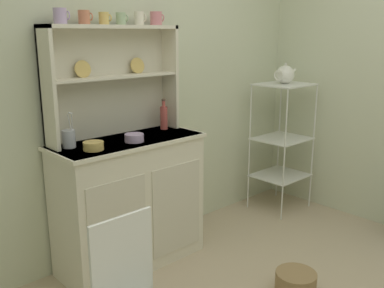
{
  "coord_description": "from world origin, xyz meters",
  "views": [
    {
      "loc": [
        -1.92,
        -0.97,
        1.59
      ],
      "look_at": [
        0.03,
        1.12,
        0.85
      ],
      "focal_mm": 40.79,
      "sensor_mm": 36.0,
      "label": 1
    }
  ],
  "objects_px": {
    "utensil_jar": "(69,138)",
    "floor_basket": "(296,283)",
    "jam_bottle": "(164,117)",
    "porcelain_teapot": "(285,75)",
    "bowl_mixing_large": "(93,146)",
    "hutch_cabinet": "(130,201)",
    "hutch_shelf_unit": "(111,73)",
    "cup_lilac_0": "(60,16)",
    "bakers_rack": "(282,132)"
  },
  "relations": [
    {
      "from": "hutch_shelf_unit",
      "to": "floor_basket",
      "type": "bearing_deg",
      "value": -66.45
    },
    {
      "from": "utensil_jar",
      "to": "cup_lilac_0",
      "type": "bearing_deg",
      "value": 61.22
    },
    {
      "from": "jam_bottle",
      "to": "porcelain_teapot",
      "type": "bearing_deg",
      "value": -9.05
    },
    {
      "from": "hutch_shelf_unit",
      "to": "cup_lilac_0",
      "type": "relative_size",
      "value": 10.45
    },
    {
      "from": "floor_basket",
      "to": "bowl_mixing_large",
      "type": "height_order",
      "value": "bowl_mixing_large"
    },
    {
      "from": "hutch_cabinet",
      "to": "floor_basket",
      "type": "height_order",
      "value": "hutch_cabinet"
    },
    {
      "from": "floor_basket",
      "to": "bakers_rack",
      "type": "bearing_deg",
      "value": 40.39
    },
    {
      "from": "hutch_shelf_unit",
      "to": "bowl_mixing_large",
      "type": "bearing_deg",
      "value": -141.67
    },
    {
      "from": "bakers_rack",
      "to": "cup_lilac_0",
      "type": "height_order",
      "value": "cup_lilac_0"
    },
    {
      "from": "bowl_mixing_large",
      "to": "utensil_jar",
      "type": "distance_m",
      "value": 0.17
    },
    {
      "from": "hutch_cabinet",
      "to": "porcelain_teapot",
      "type": "xyz_separation_m",
      "value": [
        1.58,
        -0.11,
        0.77
      ]
    },
    {
      "from": "bowl_mixing_large",
      "to": "hutch_shelf_unit",
      "type": "bearing_deg",
      "value": 38.33
    },
    {
      "from": "cup_lilac_0",
      "to": "jam_bottle",
      "type": "height_order",
      "value": "cup_lilac_0"
    },
    {
      "from": "bakers_rack",
      "to": "utensil_jar",
      "type": "distance_m",
      "value": 1.99
    },
    {
      "from": "hutch_shelf_unit",
      "to": "utensil_jar",
      "type": "height_order",
      "value": "hutch_shelf_unit"
    },
    {
      "from": "jam_bottle",
      "to": "porcelain_teapot",
      "type": "xyz_separation_m",
      "value": [
        1.2,
        -0.19,
        0.24
      ]
    },
    {
      "from": "hutch_shelf_unit",
      "to": "bakers_rack",
      "type": "height_order",
      "value": "hutch_shelf_unit"
    },
    {
      "from": "porcelain_teapot",
      "to": "jam_bottle",
      "type": "bearing_deg",
      "value": 170.95
    },
    {
      "from": "bakers_rack",
      "to": "bowl_mixing_large",
      "type": "height_order",
      "value": "bakers_rack"
    },
    {
      "from": "jam_bottle",
      "to": "utensil_jar",
      "type": "distance_m",
      "value": 0.76
    },
    {
      "from": "hutch_cabinet",
      "to": "utensil_jar",
      "type": "height_order",
      "value": "utensil_jar"
    },
    {
      "from": "hutch_cabinet",
      "to": "bakers_rack",
      "type": "xyz_separation_m",
      "value": [
        1.59,
        -0.11,
        0.26
      ]
    },
    {
      "from": "cup_lilac_0",
      "to": "porcelain_teapot",
      "type": "relative_size",
      "value": 0.37
    },
    {
      "from": "utensil_jar",
      "to": "floor_basket",
      "type": "bearing_deg",
      "value": -50.73
    },
    {
      "from": "hutch_cabinet",
      "to": "hutch_shelf_unit",
      "type": "xyz_separation_m",
      "value": [
        0.0,
        0.16,
        0.86
      ]
    },
    {
      "from": "cup_lilac_0",
      "to": "jam_bottle",
      "type": "bearing_deg",
      "value": -2.8
    },
    {
      "from": "jam_bottle",
      "to": "cup_lilac_0",
      "type": "bearing_deg",
      "value": 177.2
    },
    {
      "from": "hutch_shelf_unit",
      "to": "floor_basket",
      "type": "height_order",
      "value": "hutch_shelf_unit"
    },
    {
      "from": "bakers_rack",
      "to": "floor_basket",
      "type": "xyz_separation_m",
      "value": [
        -1.07,
        -0.91,
        -0.64
      ]
    },
    {
      "from": "hutch_cabinet",
      "to": "porcelain_teapot",
      "type": "distance_m",
      "value": 1.76
    },
    {
      "from": "bakers_rack",
      "to": "hutch_shelf_unit",
      "type": "bearing_deg",
      "value": 170.35
    },
    {
      "from": "bowl_mixing_large",
      "to": "porcelain_teapot",
      "type": "distance_m",
      "value": 1.91
    },
    {
      "from": "hutch_cabinet",
      "to": "bowl_mixing_large",
      "type": "height_order",
      "value": "bowl_mixing_large"
    },
    {
      "from": "floor_basket",
      "to": "bowl_mixing_large",
      "type": "distance_m",
      "value": 1.51
    },
    {
      "from": "hutch_shelf_unit",
      "to": "cup_lilac_0",
      "type": "bearing_deg",
      "value": -173.28
    },
    {
      "from": "jam_bottle",
      "to": "porcelain_teapot",
      "type": "height_order",
      "value": "porcelain_teapot"
    },
    {
      "from": "cup_lilac_0",
      "to": "utensil_jar",
      "type": "xyz_separation_m",
      "value": [
        -0.02,
        -0.04,
        -0.72
      ]
    },
    {
      "from": "hutch_cabinet",
      "to": "jam_bottle",
      "type": "xyz_separation_m",
      "value": [
        0.38,
        0.09,
        0.53
      ]
    },
    {
      "from": "hutch_cabinet",
      "to": "bowl_mixing_large",
      "type": "bearing_deg",
      "value": -166.28
    },
    {
      "from": "cup_lilac_0",
      "to": "porcelain_teapot",
      "type": "xyz_separation_m",
      "value": [
        1.94,
        -0.23,
        -0.45
      ]
    },
    {
      "from": "cup_lilac_0",
      "to": "jam_bottle",
      "type": "relative_size",
      "value": 0.41
    },
    {
      "from": "bowl_mixing_large",
      "to": "utensil_jar",
      "type": "bearing_deg",
      "value": 117.87
    },
    {
      "from": "cup_lilac_0",
      "to": "utensil_jar",
      "type": "relative_size",
      "value": 0.41
    },
    {
      "from": "hutch_cabinet",
      "to": "bakers_rack",
      "type": "height_order",
      "value": "bakers_rack"
    },
    {
      "from": "utensil_jar",
      "to": "jam_bottle",
      "type": "bearing_deg",
      "value": 0.67
    },
    {
      "from": "floor_basket",
      "to": "porcelain_teapot",
      "type": "height_order",
      "value": "porcelain_teapot"
    },
    {
      "from": "hutch_cabinet",
      "to": "utensil_jar",
      "type": "xyz_separation_m",
      "value": [
        -0.38,
        0.08,
        0.49
      ]
    },
    {
      "from": "bakers_rack",
      "to": "porcelain_teapot",
      "type": "xyz_separation_m",
      "value": [
        -0.0,
        0.0,
        0.51
      ]
    },
    {
      "from": "bakers_rack",
      "to": "cup_lilac_0",
      "type": "bearing_deg",
      "value": 173.31
    },
    {
      "from": "bowl_mixing_large",
      "to": "floor_basket",
      "type": "bearing_deg",
      "value": -49.18
    }
  ]
}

